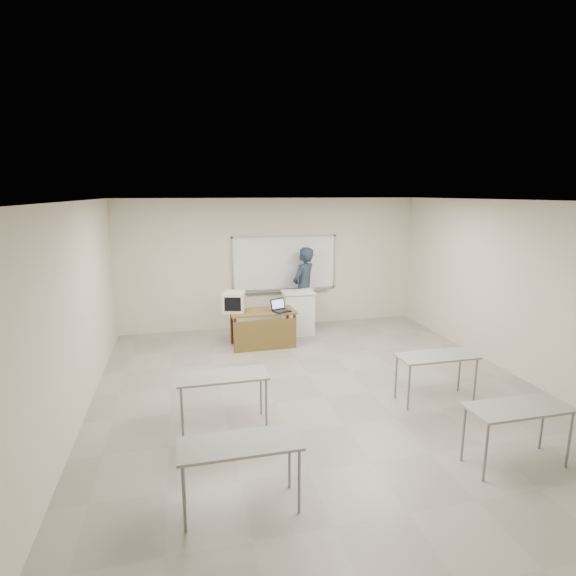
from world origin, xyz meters
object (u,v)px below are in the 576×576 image
object	(u,v)px
whiteboard	(285,264)
crt_monitor	(235,301)
laptop	(281,308)
podium	(298,313)
keyboard	(304,290)
presenter	(304,288)
instructor_desk	(264,323)
mouse	(272,308)

from	to	relation	value
whiteboard	crt_monitor	xyz separation A→B (m)	(-1.34, -1.24, -0.54)
crt_monitor	laptop	xyz separation A→B (m)	(0.92, -0.25, -0.14)
podium	laptop	xyz separation A→B (m)	(-0.55, -0.72, 0.32)
keyboard	presenter	distance (m)	0.40
whiteboard	crt_monitor	size ratio (longest dim) A/B	5.17
instructor_desk	laptop	distance (m)	0.46
instructor_desk	presenter	world-z (taller)	presenter
instructor_desk	presenter	xyz separation A→B (m)	(1.18, 1.18, 0.42)
whiteboard	keyboard	bearing A→B (deg)	-67.93
instructor_desk	laptop	world-z (taller)	laptop
whiteboard	laptop	size ratio (longest dim) A/B	7.49
instructor_desk	whiteboard	bearing A→B (deg)	61.14
keyboard	instructor_desk	bearing A→B (deg)	-160.32
keyboard	presenter	bearing A→B (deg)	57.48
whiteboard	presenter	size ratio (longest dim) A/B	1.31
whiteboard	keyboard	world-z (taller)	whiteboard
laptop	mouse	bearing A→B (deg)	112.22
crt_monitor	laptop	distance (m)	0.96
mouse	presenter	bearing A→B (deg)	46.51
whiteboard	keyboard	distance (m)	0.89
keyboard	presenter	world-z (taller)	presenter
crt_monitor	presenter	world-z (taller)	presenter
whiteboard	podium	bearing A→B (deg)	-80.47
laptop	keyboard	bearing A→B (deg)	27.49
whiteboard	laptop	bearing A→B (deg)	-105.79
presenter	keyboard	bearing A→B (deg)	32.42
whiteboard	presenter	xyz separation A→B (m)	(0.39, -0.30, -0.53)
keyboard	presenter	size ratio (longest dim) A/B	0.24
whiteboard	instructor_desk	size ratio (longest dim) A/B	1.86
whiteboard	laptop	xyz separation A→B (m)	(-0.42, -1.49, -0.67)
podium	laptop	bearing A→B (deg)	-124.72
whiteboard	keyboard	xyz separation A→B (m)	(0.28, -0.69, -0.49)
laptop	whiteboard	bearing A→B (deg)	52.77
keyboard	mouse	bearing A→B (deg)	-160.84
crt_monitor	mouse	xyz separation A→B (m)	(0.75, -0.08, -0.17)
podium	mouse	world-z (taller)	podium
whiteboard	crt_monitor	world-z (taller)	whiteboard
podium	presenter	distance (m)	0.70
instructor_desk	mouse	xyz separation A→B (m)	(0.20, 0.16, 0.24)
laptop	mouse	size ratio (longest dim) A/B	3.08
instructor_desk	keyboard	world-z (taller)	keyboard
crt_monitor	instructor_desk	bearing A→B (deg)	-7.96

